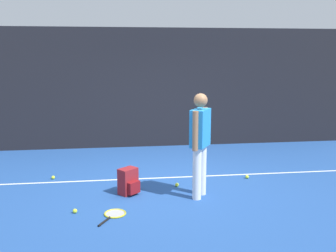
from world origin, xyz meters
name	(u,v)px	position (x,y,z in m)	size (l,w,h in m)	color
ground_plane	(171,185)	(0.00, 0.00, 0.00)	(12.00, 12.00, 0.00)	#234C93
back_fence	(155,88)	(0.00, 3.00, 1.47)	(10.00, 0.10, 2.93)	black
court_line	(168,178)	(0.00, 0.42, 0.00)	(9.00, 0.05, 0.00)	white
tennis_player	(200,139)	(0.39, -0.61, 0.97)	(0.40, 0.46, 1.70)	white
tennis_racket	(114,214)	(-1.00, -1.17, 0.01)	(0.46, 0.62, 0.03)	black
backpack	(129,182)	(-0.76, -0.34, 0.21)	(0.38, 0.38, 0.44)	maroon
tennis_ball_near_player	(53,177)	(-2.14, 0.61, 0.03)	(0.07, 0.07, 0.07)	#CCE033
tennis_ball_by_fence	(247,177)	(1.47, 0.18, 0.03)	(0.07, 0.07, 0.07)	#CCE033
tennis_ball_mid_court	(177,185)	(0.09, -0.09, 0.03)	(0.07, 0.07, 0.07)	#CCE033
tennis_ball_far_left	(75,211)	(-1.57, -1.03, 0.03)	(0.07, 0.07, 0.07)	#CCE033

